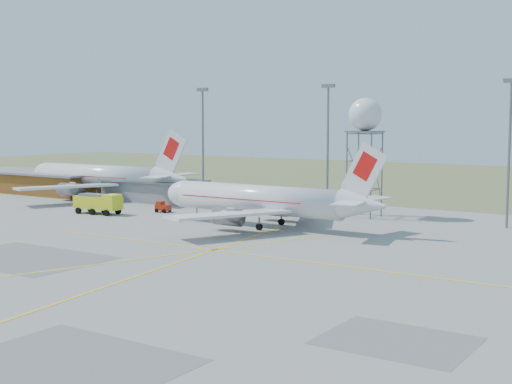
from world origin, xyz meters
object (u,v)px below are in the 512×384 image
Objects in this scene: radar_tower at (365,151)px; baggage_tug at (163,208)px; airliner_far at (102,177)px; airliner_main at (262,200)px; fire_truck at (99,204)px.

radar_tower is 7.51× the size of baggage_tug.
airliner_far is at bearing -175.98° from radar_tower.
baggage_tug is (-21.93, 4.23, -3.04)m from airliner_main.
airliner_far is at bearing 129.94° from fire_truck.
radar_tower reaches higher than baggage_tug.
fire_truck is 3.42× the size of baggage_tug.
airliner_main is at bearing -113.75° from radar_tower.
airliner_far is 4.67× the size of fire_truck.
fire_truck is (-28.94, -2.96, -2.16)m from airliner_main.
baggage_tug is at bearing -156.38° from radar_tower.
airliner_main is 14.69× the size of baggage_tug.
baggage_tug is at bearing 41.30° from fire_truck.
fire_truck is (16.04, -16.39, -2.48)m from airliner_far.
radar_tower is (7.53, 17.12, 6.50)m from airliner_main.
airliner_far is 23.07m from fire_truck.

